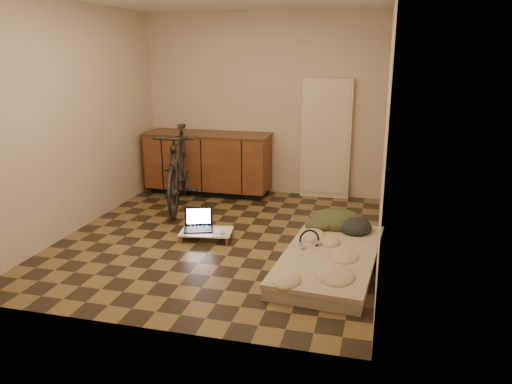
% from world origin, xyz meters
% --- Properties ---
extents(room_shell, '(3.50, 4.00, 2.60)m').
position_xyz_m(room_shell, '(0.00, 0.00, 1.30)').
color(room_shell, brown).
rests_on(room_shell, ground).
extents(cabinets, '(1.84, 0.62, 0.91)m').
position_xyz_m(cabinets, '(-0.75, 1.70, 0.47)').
color(cabinets, black).
rests_on(cabinets, ground).
extents(appliance_panel, '(0.70, 0.10, 1.70)m').
position_xyz_m(appliance_panel, '(0.95, 1.94, 0.85)').
color(appliance_panel, beige).
rests_on(appliance_panel, ground).
extents(bicycle, '(0.98, 1.94, 1.20)m').
position_xyz_m(bicycle, '(-0.91, 0.98, 0.60)').
color(bicycle, black).
rests_on(bicycle, ground).
extents(futon, '(1.02, 1.89, 0.16)m').
position_xyz_m(futon, '(1.30, -0.49, 0.08)').
color(futon, '#AC9D8A').
rests_on(futon, ground).
extents(clothing_pile, '(0.69, 0.59, 0.26)m').
position_xyz_m(clothing_pile, '(1.34, 0.27, 0.29)').
color(clothing_pile, '#3A3F25').
rests_on(clothing_pile, futon).
extents(headphones, '(0.32, 0.32, 0.16)m').
position_xyz_m(headphones, '(1.08, -0.42, 0.24)').
color(headphones, black).
rests_on(headphones, futon).
extents(lap_desk, '(0.63, 0.46, 0.10)m').
position_xyz_m(lap_desk, '(-0.15, -0.09, 0.08)').
color(lap_desk, brown).
rests_on(lap_desk, ground).
extents(laptop, '(0.40, 0.38, 0.22)m').
position_xyz_m(laptop, '(-0.26, -0.03, 0.14)').
color(laptop, black).
rests_on(laptop, lap_desk).
extents(mouse, '(0.10, 0.11, 0.03)m').
position_xyz_m(mouse, '(0.04, -0.13, 0.11)').
color(mouse, silver).
rests_on(mouse, lap_desk).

